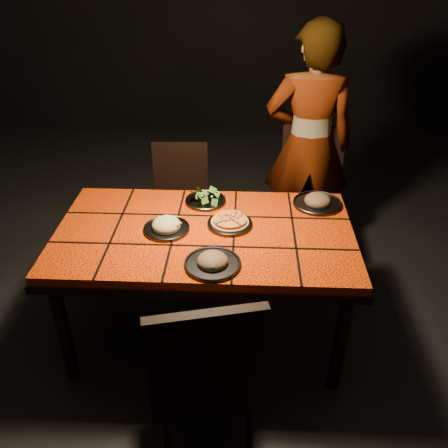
{
  "coord_description": "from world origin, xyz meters",
  "views": [
    {
      "loc": [
        0.21,
        -2.14,
        2.13
      ],
      "look_at": [
        0.11,
        -0.04,
        0.82
      ],
      "focal_mm": 38.0,
      "sensor_mm": 36.0,
      "label": 1
    }
  ],
  "objects_px": {
    "chair_far_right": "(310,186)",
    "plate_pizza": "(230,222)",
    "chair_near": "(204,372)",
    "dining_table": "(205,242)",
    "plate_pasta": "(166,227)",
    "chair_far_left": "(181,196)",
    "diner": "(308,146)"
  },
  "relations": [
    {
      "from": "chair_near",
      "to": "chair_far_right",
      "type": "relative_size",
      "value": 1.03
    },
    {
      "from": "chair_far_left",
      "to": "plate_pasta",
      "type": "bearing_deg",
      "value": -89.95
    },
    {
      "from": "plate_pizza",
      "to": "chair_far_right",
      "type": "bearing_deg",
      "value": 57.5
    },
    {
      "from": "chair_near",
      "to": "chair_far_left",
      "type": "distance_m",
      "value": 1.67
    },
    {
      "from": "chair_far_left",
      "to": "plate_pizza",
      "type": "bearing_deg",
      "value": -66.77
    },
    {
      "from": "diner",
      "to": "plate_pizza",
      "type": "height_order",
      "value": "diner"
    },
    {
      "from": "chair_far_right",
      "to": "plate_pizza",
      "type": "xyz_separation_m",
      "value": [
        -0.55,
        -0.86,
        0.21
      ]
    },
    {
      "from": "chair_near",
      "to": "plate_pasta",
      "type": "height_order",
      "value": "chair_near"
    },
    {
      "from": "plate_pizza",
      "to": "plate_pasta",
      "type": "distance_m",
      "value": 0.34
    },
    {
      "from": "dining_table",
      "to": "chair_far_right",
      "type": "distance_m",
      "value": 1.15
    },
    {
      "from": "chair_near",
      "to": "plate_pizza",
      "type": "distance_m",
      "value": 0.89
    },
    {
      "from": "plate_pizza",
      "to": "plate_pasta",
      "type": "bearing_deg",
      "value": -169.3
    },
    {
      "from": "diner",
      "to": "plate_pizza",
      "type": "relative_size",
      "value": 5.78
    },
    {
      "from": "chair_far_right",
      "to": "plate_pasta",
      "type": "distance_m",
      "value": 1.3
    },
    {
      "from": "dining_table",
      "to": "plate_pasta",
      "type": "height_order",
      "value": "plate_pasta"
    },
    {
      "from": "diner",
      "to": "plate_pasta",
      "type": "relative_size",
      "value": 6.75
    },
    {
      "from": "chair_near",
      "to": "chair_far_right",
      "type": "distance_m",
      "value": 1.83
    },
    {
      "from": "chair_far_right",
      "to": "plate_pasta",
      "type": "relative_size",
      "value": 3.89
    },
    {
      "from": "dining_table",
      "to": "chair_far_left",
      "type": "relative_size",
      "value": 1.88
    },
    {
      "from": "dining_table",
      "to": "plate_pasta",
      "type": "relative_size",
      "value": 6.49
    },
    {
      "from": "chair_far_right",
      "to": "diner",
      "type": "relative_size",
      "value": 0.58
    },
    {
      "from": "chair_far_left",
      "to": "plate_pizza",
      "type": "relative_size",
      "value": 2.96
    },
    {
      "from": "chair_near",
      "to": "diner",
      "type": "xyz_separation_m",
      "value": [
        0.59,
        1.78,
        0.27
      ]
    },
    {
      "from": "chair_near",
      "to": "chair_far_left",
      "type": "xyz_separation_m",
      "value": [
        -0.31,
        1.64,
        -0.08
      ]
    },
    {
      "from": "diner",
      "to": "plate_pizza",
      "type": "xyz_separation_m",
      "value": [
        -0.51,
        -0.91,
        -0.08
      ]
    },
    {
      "from": "chair_near",
      "to": "plate_pasta",
      "type": "relative_size",
      "value": 4.01
    },
    {
      "from": "chair_far_right",
      "to": "diner",
      "type": "distance_m",
      "value": 0.29
    },
    {
      "from": "chair_near",
      "to": "plate_pizza",
      "type": "height_order",
      "value": "chair_near"
    },
    {
      "from": "chair_far_left",
      "to": "plate_pasta",
      "type": "distance_m",
      "value": 0.89
    },
    {
      "from": "chair_far_left",
      "to": "chair_far_right",
      "type": "relative_size",
      "value": 0.89
    },
    {
      "from": "chair_far_right",
      "to": "diner",
      "type": "bearing_deg",
      "value": 123.66
    },
    {
      "from": "chair_far_left",
      "to": "chair_far_right",
      "type": "distance_m",
      "value": 0.93
    }
  ]
}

